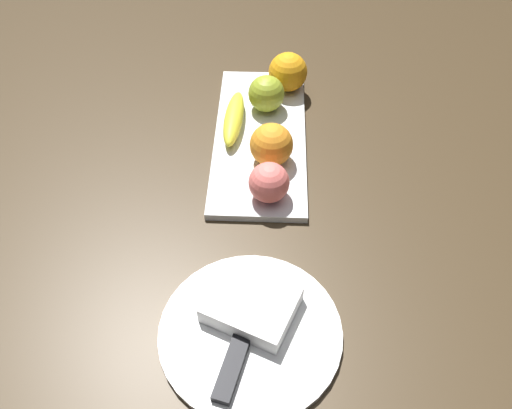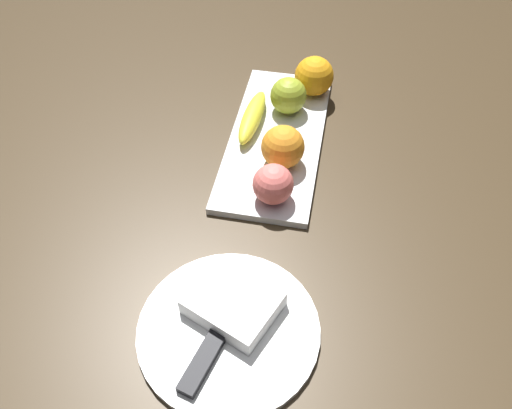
# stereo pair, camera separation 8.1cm
# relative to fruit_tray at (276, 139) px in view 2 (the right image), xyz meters

# --- Properties ---
(ground_plane) EXTENTS (2.40, 2.40, 0.00)m
(ground_plane) POSITION_rel_fruit_tray_xyz_m (-0.04, 0.01, -0.01)
(ground_plane) COLOR #3B2D1B
(fruit_tray) EXTENTS (0.39, 0.16, 0.01)m
(fruit_tray) POSITION_rel_fruit_tray_xyz_m (0.00, 0.00, 0.00)
(fruit_tray) COLOR silver
(fruit_tray) RESTS_ON ground_plane
(apple) EXTENTS (0.07, 0.07, 0.07)m
(apple) POSITION_rel_fruit_tray_xyz_m (0.08, -0.01, 0.04)
(apple) COLOR #93A72A
(apple) RESTS_ON fruit_tray
(banana) EXTENTS (0.15, 0.04, 0.03)m
(banana) POSITION_rel_fruit_tray_xyz_m (0.02, 0.05, 0.02)
(banana) COLOR yellow
(banana) RESTS_ON fruit_tray
(orange_near_apple) EXTENTS (0.07, 0.07, 0.07)m
(orange_near_apple) POSITION_rel_fruit_tray_xyz_m (-0.07, -0.02, 0.04)
(orange_near_apple) COLOR orange
(orange_near_apple) RESTS_ON fruit_tray
(orange_near_banana) EXTENTS (0.08, 0.08, 0.08)m
(orange_near_banana) POSITION_rel_fruit_tray_xyz_m (0.14, -0.05, 0.04)
(orange_near_banana) COLOR orange
(orange_near_banana) RESTS_ON fruit_tray
(peach) EXTENTS (0.07, 0.07, 0.07)m
(peach) POSITION_rel_fruit_tray_xyz_m (-0.15, -0.02, 0.04)
(peach) COLOR #EB6D65
(peach) RESTS_ON fruit_tray
(dinner_plate) EXTENTS (0.25, 0.25, 0.01)m
(dinner_plate) POSITION_rel_fruit_tray_xyz_m (-0.39, 0.00, -0.00)
(dinner_plate) COLOR white
(dinner_plate) RESTS_ON ground_plane
(folded_napkin) EXTENTS (0.13, 0.14, 0.03)m
(folded_napkin) POSITION_rel_fruit_tray_xyz_m (-0.36, 0.00, 0.02)
(folded_napkin) COLOR white
(folded_napkin) RESTS_ON dinner_plate
(knife) EXTENTS (0.18, 0.07, 0.01)m
(knife) POSITION_rel_fruit_tray_xyz_m (-0.43, 0.02, 0.01)
(knife) COLOR silver
(knife) RESTS_ON dinner_plate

